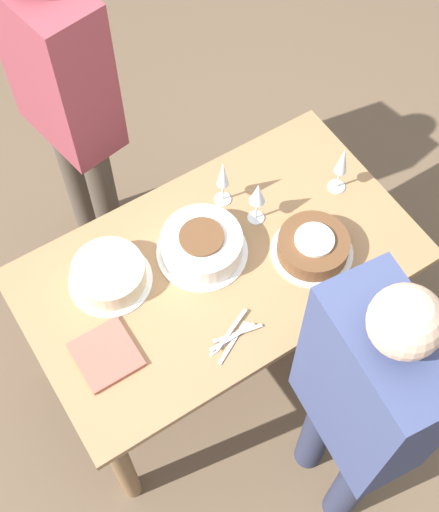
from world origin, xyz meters
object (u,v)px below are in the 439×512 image
Objects in this scene: cake_back_decorated at (109,274)px; wine_glass_far at (342,163)px; wine_glass_extra at (258,195)px; cake_front_chocolate at (313,246)px; cake_center_white at (202,245)px; person_watching at (65,94)px; wine_glass_near at (223,176)px; person_cutting at (363,403)px.

cake_back_decorated is 0.89m from wine_glass_far.
cake_back_decorated is at bearing 174.35° from wine_glass_extra.
wine_glass_far is at bearing 36.19° from cake_front_chocolate.
wine_glass_far reaches higher than cake_center_white.
wine_glass_far is 1.02m from person_watching.
wine_glass_near is at bearing 39.40° from cake_center_white.
person_cutting is at bearing -124.12° from wine_glass_far.
wine_glass_far is 1.10× the size of wine_glass_extra.
cake_center_white is 0.21× the size of person_cutting.
cake_front_chocolate is 0.18× the size of person_cutting.
wine_glass_far is 0.88m from person_cutting.
wine_glass_near is at bearing 155.16° from wine_glass_far.
cake_center_white is 0.57m from wine_glass_far.
wine_glass_extra is at bearing 4.05° from cake_center_white.
cake_front_chocolate is 1.34× the size of wine_glass_near.
wine_glass_extra is (-0.32, 0.05, -0.00)m from wine_glass_far.
person_cutting is (-0.11, -0.90, 0.04)m from wine_glass_near.
cake_back_decorated is at bearing 167.37° from cake_center_white.
wine_glass_extra is 0.13× the size of person_cutting.
cake_center_white is 0.25m from wine_glass_extra.
cake_back_decorated is at bearing 173.47° from wine_glass_far.
wine_glass_far is 0.33m from wine_glass_extra.
wine_glass_far is (0.56, -0.03, 0.10)m from cake_center_white.
cake_front_chocolate reaches higher than cake_back_decorated.
person_watching reaches higher than wine_glass_far.
wine_glass_near is 1.07× the size of wine_glass_extra.
cake_front_chocolate is 0.31m from wine_glass_far.
cake_back_decorated is at bearing -171.38° from wine_glass_near.
cake_back_decorated is 0.69m from person_watching.
cake_back_decorated is at bearing -26.17° from person_watching.
person_cutting is 1.48m from person_watching.
cake_front_chocolate is 0.39m from wine_glass_near.
wine_glass_far is at bearing -28.05° from person_cutting.
person_watching is at bearing 132.75° from wine_glass_far.
wine_glass_far is 0.14× the size of person_cutting.
cake_center_white is at bearing -140.60° from wine_glass_near.
wine_glass_extra is at bearing 171.98° from wine_glass_far.
wine_glass_near reaches higher than cake_back_decorated.
person_watching is (-0.69, 0.74, 0.07)m from wine_glass_far.
cake_front_chocolate is at bearing -18.54° from person_cutting.
cake_back_decorated is 0.51m from wine_glass_near.
wine_glass_extra is (0.06, -0.13, 0.00)m from wine_glass_near.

